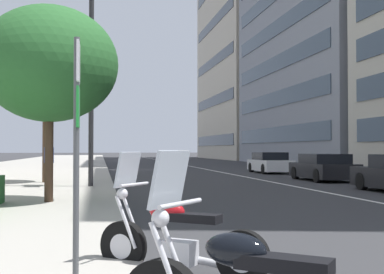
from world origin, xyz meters
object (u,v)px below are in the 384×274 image
object	(u,v)px
street_tree_by_lamp_post	(50,64)
pedestrian_on_plaza	(49,163)
street_lamp_with_banners	(100,50)
motorcycle_mid_row	(176,240)
street_tree_mid_sidewalk	(46,77)
parking_sign_by_curb	(77,130)
car_mid_block_traffic	(270,163)
car_approaching_light	(323,168)

from	to	relation	value
street_tree_by_lamp_post	pedestrian_on_plaza	bearing A→B (deg)	5.52
street_lamp_with_banners	motorcycle_mid_row	bearing A→B (deg)	-175.97
motorcycle_mid_row	street_tree_mid_sidewalk	xyz separation A→B (m)	(15.36, 3.08, 3.97)
street_tree_mid_sidewalk	street_lamp_with_banners	bearing A→B (deg)	-139.32
street_tree_mid_sidewalk	motorcycle_mid_row	bearing A→B (deg)	-168.67
street_lamp_with_banners	street_tree_by_lamp_post	xyz separation A→B (m)	(-5.30, 1.27, -1.42)
parking_sign_by_curb	street_lamp_with_banners	world-z (taller)	street_lamp_with_banners
motorcycle_mid_row	pedestrian_on_plaza	bearing A→B (deg)	-42.03
car_mid_block_traffic	parking_sign_by_curb	world-z (taller)	parking_sign_by_curb
pedestrian_on_plaza	car_approaching_light	bearing A→B (deg)	175.17
motorcycle_mid_row	car_mid_block_traffic	distance (m)	26.07
parking_sign_by_curb	street_tree_by_lamp_post	size ratio (longest dim) A/B	0.49
car_mid_block_traffic	street_tree_mid_sidewalk	xyz separation A→B (m)	(-8.90, 12.61, 3.79)
motorcycle_mid_row	street_tree_by_lamp_post	bearing A→B (deg)	-37.51
car_mid_block_traffic	street_tree_by_lamp_post	size ratio (longest dim) A/B	0.84
car_approaching_light	motorcycle_mid_row	bearing A→B (deg)	151.13
motorcycle_mid_row	parking_sign_by_curb	bearing A→B (deg)	70.72
motorcycle_mid_row	car_approaching_light	xyz separation A→B (m)	(16.53, -9.50, 0.18)
motorcycle_mid_row	parking_sign_by_curb	size ratio (longest dim) A/B	0.74
street_lamp_with_banners	street_tree_by_lamp_post	size ratio (longest dim) A/B	1.67
car_approaching_light	street_lamp_with_banners	xyz separation A→B (m)	(-3.70, 10.40, 4.49)
car_mid_block_traffic	street_lamp_with_banners	xyz separation A→B (m)	(-11.43, 10.43, 4.48)
parking_sign_by_curb	pedestrian_on_plaza	world-z (taller)	parking_sign_by_curb
motorcycle_mid_row	car_approaching_light	world-z (taller)	motorcycle_mid_row
parking_sign_by_curb	car_mid_block_traffic	bearing A→B (deg)	-23.03
car_approaching_light	street_lamp_with_banners	distance (m)	11.92
car_approaching_light	car_mid_block_traffic	size ratio (longest dim) A/B	0.99
car_approaching_light	street_lamp_with_banners	size ratio (longest dim) A/B	0.50
parking_sign_by_curb	street_lamp_with_banners	xyz separation A→B (m)	(13.59, -0.20, 3.41)
car_mid_block_traffic	street_tree_mid_sidewalk	bearing A→B (deg)	126.27
car_approaching_light	street_lamp_with_banners	bearing A→B (deg)	110.59
street_tree_by_lamp_post	car_mid_block_traffic	bearing A→B (deg)	-34.96
street_lamp_with_banners	street_tree_by_lamp_post	bearing A→B (deg)	166.53
motorcycle_mid_row	pedestrian_on_plaza	distance (m)	13.63
motorcycle_mid_row	parking_sign_by_curb	world-z (taller)	parking_sign_by_curb
car_approaching_light	street_tree_mid_sidewalk	xyz separation A→B (m)	(-1.17, 12.58, 3.80)
car_mid_block_traffic	pedestrian_on_plaza	size ratio (longest dim) A/B	2.59
street_tree_by_lamp_post	car_approaching_light	bearing A→B (deg)	-52.35
motorcycle_mid_row	street_tree_by_lamp_post	size ratio (longest dim) A/B	0.36
car_approaching_light	street_tree_by_lamp_post	size ratio (longest dim) A/B	0.83
car_mid_block_traffic	parking_sign_by_curb	distance (m)	27.21
motorcycle_mid_row	street_tree_by_lamp_post	world-z (taller)	street_tree_by_lamp_post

